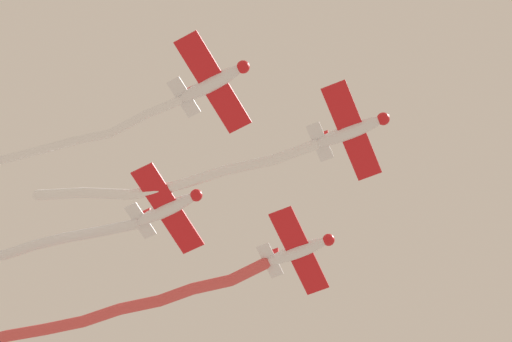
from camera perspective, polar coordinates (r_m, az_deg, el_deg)
The scene contains 8 objects.
airplane_lead at distance 62.71m, azimuth 5.98°, elevation 2.52°, with size 6.32×6.71×1.89m.
smoke_trail_lead at distance 64.29m, azimuth -4.99°, elevation -0.49°, with size 12.60×16.79×1.23m.
airplane_left_wing at distance 66.55m, azimuth 2.70°, elevation -5.00°, with size 6.27×6.75×1.89m.
smoke_trail_left_wing at distance 68.80m, azimuth -8.46°, elevation -8.50°, with size 15.22×17.91×2.99m.
airplane_right_wing at distance 61.38m, azimuth -2.71°, elevation 5.55°, with size 6.05×7.07×1.89m.
smoke_trail_right_wing at distance 65.98m, azimuth -14.02°, elevation 1.33°, with size 15.69×17.90×1.84m.
airplane_slot at distance 65.21m, azimuth -5.54°, elevation -2.35°, with size 6.09×7.00×1.89m.
smoke_trail_slot at distance 71.40m, azimuth -15.60°, elevation -4.83°, with size 15.29×17.28×4.30m.
Camera 1 is at (-28.84, 15.96, 6.35)m, focal length 63.88 mm.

